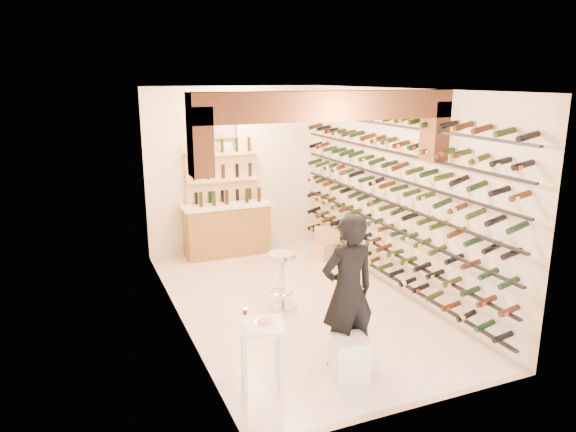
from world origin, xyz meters
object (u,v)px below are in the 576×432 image
object	(u,v)px
white_stool	(350,358)
crate_lower	(327,250)
tasting_table	(261,335)
back_counter	(227,228)
chrome_barstool	(282,276)
wine_rack	(385,196)
person	(348,292)

from	to	relation	value
white_stool	crate_lower	bearing A→B (deg)	66.86
tasting_table	white_stool	xyz separation A→B (m)	(0.97, -0.29, -0.34)
tasting_table	white_stool	size ratio (longest dim) A/B	1.77
back_counter	chrome_barstool	world-z (taller)	back_counter
wine_rack	person	distance (m)	2.65
person	crate_lower	world-z (taller)	person
person	crate_lower	xyz separation A→B (m)	(1.58, 3.66, -0.79)
person	wine_rack	bearing A→B (deg)	-133.95
crate_lower	back_counter	bearing A→B (deg)	151.48
tasting_table	crate_lower	distance (m)	4.51
crate_lower	wine_rack	bearing A→B (deg)	-85.66
tasting_table	chrome_barstool	xyz separation A→B (m)	(0.98, 1.82, -0.09)
wine_rack	white_stool	world-z (taller)	wine_rack
tasting_table	chrome_barstool	world-z (taller)	tasting_table
white_stool	chrome_barstool	bearing A→B (deg)	89.56
wine_rack	tasting_table	bearing A→B (deg)	-145.54
person	tasting_table	bearing A→B (deg)	-4.31
person	chrome_barstool	xyz separation A→B (m)	(-0.08, 1.86, -0.45)
tasting_table	back_counter	bearing A→B (deg)	94.45
white_stool	crate_lower	distance (m)	4.27
tasting_table	wine_rack	bearing A→B (deg)	50.64
tasting_table	crate_lower	size ratio (longest dim) A/B	1.67
wine_rack	white_stool	xyz separation A→B (m)	(-1.81, -2.20, -1.30)
wine_rack	tasting_table	xyz separation A→B (m)	(-2.78, -1.91, -0.96)
wine_rack	tasting_table	size ratio (longest dim) A/B	6.58
wine_rack	white_stool	distance (m)	3.13
chrome_barstool	wine_rack	bearing A→B (deg)	2.61
tasting_table	person	distance (m)	1.12
back_counter	tasting_table	size ratio (longest dim) A/B	1.96
back_counter	white_stool	world-z (taller)	back_counter
back_counter	chrome_barstool	xyz separation A→B (m)	(0.04, -2.73, -0.04)
wine_rack	back_counter	xyz separation A→B (m)	(-1.83, 2.65, -1.02)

